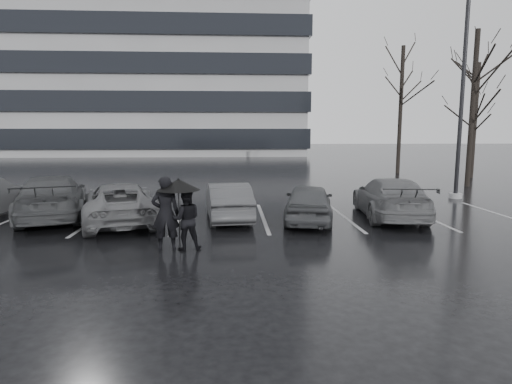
{
  "coord_description": "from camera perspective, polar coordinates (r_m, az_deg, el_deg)",
  "views": [
    {
      "loc": [
        -0.47,
        -11.74,
        2.95
      ],
      "look_at": [
        0.28,
        1.0,
        1.1
      ],
      "focal_mm": 30.0,
      "sensor_mm": 36.0,
      "label": 1
    }
  ],
  "objects": [
    {
      "name": "ground",
      "position": [
        12.12,
        -1.03,
        -5.85
      ],
      "size": [
        160.0,
        160.0,
        0.0
      ],
      "primitive_type": "plane",
      "color": "black",
      "rests_on": "ground"
    },
    {
      "name": "tree_north",
      "position": [
        30.97,
        18.7,
        10.23
      ],
      "size": [
        0.26,
        0.26,
        8.5
      ],
      "primitive_type": "cylinder",
      "color": "black",
      "rests_on": "ground"
    },
    {
      "name": "car_west_b",
      "position": [
        14.28,
        -17.69,
        -1.44
      ],
      "size": [
        3.35,
        5.05,
        1.29
      ],
      "primitive_type": "imported",
      "rotation": [
        0.0,
        0.0,
        3.43
      ],
      "color": "#474749",
      "rests_on": "ground"
    },
    {
      "name": "car_west_a",
      "position": [
        14.18,
        -3.75,
        -1.21
      ],
      "size": [
        1.7,
        3.9,
        1.25
      ],
      "primitive_type": "imported",
      "rotation": [
        0.0,
        0.0,
        3.24
      ],
      "color": "#29292B",
      "rests_on": "ground"
    },
    {
      "name": "umbrella",
      "position": [
        10.6,
        -10.31,
        0.96
      ],
      "size": [
        1.06,
        1.06,
        1.79
      ],
      "color": "black",
      "rests_on": "ground"
    },
    {
      "name": "pedestrian_right",
      "position": [
        10.71,
        -9.33,
        -3.62
      ],
      "size": [
        0.82,
        0.68,
        1.54
      ],
      "primitive_type": "imported",
      "rotation": [
        0.0,
        0.0,
        3.28
      ],
      "color": "black",
      "rests_on": "ground"
    },
    {
      "name": "tree_ne",
      "position": [
        29.78,
        27.15,
        8.42
      ],
      "size": [
        0.26,
        0.26,
        7.0
      ],
      "primitive_type": "cylinder",
      "color": "black",
      "rests_on": "ground"
    },
    {
      "name": "car_main",
      "position": [
        13.9,
        7.07,
        -1.43
      ],
      "size": [
        2.18,
        3.91,
        1.26
      ],
      "primitive_type": "imported",
      "rotation": [
        0.0,
        0.0,
        2.94
      ],
      "color": "black",
      "rests_on": "ground"
    },
    {
      "name": "lamp_post",
      "position": [
        20.49,
        25.8,
        11.8
      ],
      "size": [
        0.54,
        0.54,
        9.84
      ],
      "rotation": [
        0.0,
        0.0,
        0.3
      ],
      "color": "#949597",
      "rests_on": "ground"
    },
    {
      "name": "office_building",
      "position": [
        64.52,
        -23.98,
        17.74
      ],
      "size": [
        61.0,
        26.0,
        29.0
      ],
      "color": "#949597",
      "rests_on": "ground"
    },
    {
      "name": "stall_stripes",
      "position": [
        14.55,
        -4.59,
        -3.47
      ],
      "size": [
        19.72,
        5.0,
        0.0
      ],
      "color": "#9E9EA0",
      "rests_on": "ground"
    },
    {
      "name": "car_west_c",
      "position": [
        15.77,
        -25.54,
        -0.66
      ],
      "size": [
        3.46,
        5.41,
        1.46
      ],
      "primitive_type": "imported",
      "rotation": [
        0.0,
        0.0,
        3.45
      ],
      "color": "black",
      "rests_on": "ground"
    },
    {
      "name": "pedestrian_left",
      "position": [
        10.73,
        -11.97,
        -2.81
      ],
      "size": [
        0.72,
        0.51,
        1.85
      ],
      "primitive_type": "imported",
      "rotation": [
        0.0,
        0.0,
        3.25
      ],
      "color": "black",
      "rests_on": "ground"
    },
    {
      "name": "tree_east",
      "position": [
        25.09,
        26.89,
        9.78
      ],
      "size": [
        0.26,
        0.26,
        8.0
      ],
      "primitive_type": "cylinder",
      "color": "black",
      "rests_on": "ground"
    },
    {
      "name": "car_east",
      "position": [
        15.18,
        17.43,
        -0.72
      ],
      "size": [
        2.45,
        4.9,
        1.36
      ],
      "primitive_type": "imported",
      "rotation": [
        0.0,
        0.0,
        3.02
      ],
      "color": "#474749",
      "rests_on": "ground"
    }
  ]
}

